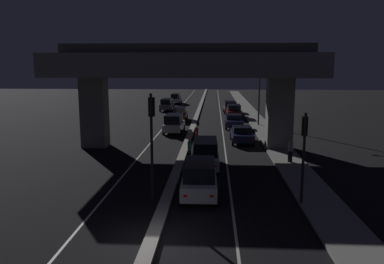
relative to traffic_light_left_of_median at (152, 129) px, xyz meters
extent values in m
plane|color=black|center=(0.69, -4.87, -3.75)|extent=(200.00, 200.00, 0.00)
cube|color=beige|center=(-2.63, 30.13, -3.74)|extent=(0.12, 126.00, 0.00)
cube|color=beige|center=(4.01, 30.13, -3.74)|extent=(0.12, 126.00, 0.00)
cube|color=gray|center=(0.69, 30.13, -3.65)|extent=(0.58, 126.00, 0.20)
cube|color=gray|center=(8.47, 23.13, -3.68)|extent=(2.24, 126.00, 0.13)
cube|color=gray|center=(-7.09, 12.97, -0.75)|extent=(2.06, 1.69, 5.99)
cube|color=gray|center=(8.47, 12.97, -0.75)|extent=(2.06, 1.69, 5.99)
cube|color=gray|center=(0.69, 12.97, 3.13)|extent=(21.11, 9.20, 1.77)
cube|color=#333335|center=(0.69, 12.97, 4.47)|extent=(21.11, 0.40, 0.90)
cylinder|color=black|center=(0.00, -0.10, -0.99)|extent=(0.14, 0.14, 5.52)
cube|color=black|center=(0.00, 0.08, 1.10)|extent=(0.30, 0.28, 0.95)
sphere|color=black|center=(0.00, 0.23, 1.39)|extent=(0.18, 0.18, 0.18)
sphere|color=black|center=(0.00, 0.23, 1.10)|extent=(0.18, 0.18, 0.18)
sphere|color=green|center=(0.00, 0.23, 0.80)|extent=(0.18, 0.18, 0.18)
cylinder|color=black|center=(7.44, -0.10, -1.43)|extent=(0.14, 0.14, 4.63)
cube|color=black|center=(7.44, 0.08, 0.21)|extent=(0.30, 0.28, 0.95)
sphere|color=black|center=(7.44, 0.23, 0.50)|extent=(0.18, 0.18, 0.18)
sphere|color=black|center=(7.44, 0.23, 0.21)|extent=(0.18, 0.18, 0.18)
sphere|color=green|center=(7.44, 0.23, -0.09)|extent=(0.18, 0.18, 0.18)
cylinder|color=#2D2D30|center=(8.24, 25.35, 0.65)|extent=(0.18, 0.18, 8.79)
cylinder|color=#2D2D30|center=(7.27, 25.35, 4.89)|extent=(1.92, 0.10, 0.10)
ellipsoid|color=#F2B759|center=(6.31, 25.35, 4.79)|extent=(0.56, 0.32, 0.24)
cube|color=silver|center=(2.34, 0.88, -3.06)|extent=(1.87, 4.06, 0.74)
cube|color=black|center=(2.33, 0.98, -2.29)|extent=(1.64, 2.93, 0.80)
cylinder|color=black|center=(1.43, 2.19, -3.43)|extent=(0.21, 0.64, 0.63)
cylinder|color=black|center=(3.19, 2.22, -3.43)|extent=(0.21, 0.64, 0.63)
cylinder|color=black|center=(1.48, -0.47, -3.43)|extent=(0.21, 0.64, 0.63)
cylinder|color=black|center=(3.24, -0.44, -3.43)|extent=(0.21, 0.64, 0.63)
cube|color=red|center=(1.74, -1.16, -3.02)|extent=(0.18, 0.03, 0.11)
cube|color=red|center=(3.00, -1.13, -3.02)|extent=(0.18, 0.03, 0.11)
cube|color=silver|center=(2.52, 6.57, -3.07)|extent=(1.87, 4.43, 0.72)
cube|color=black|center=(2.51, 6.68, -2.27)|extent=(1.63, 3.19, 0.89)
cylinder|color=black|center=(1.62, 7.99, -3.43)|extent=(0.22, 0.63, 0.62)
cylinder|color=black|center=(3.33, 8.04, -3.43)|extent=(0.22, 0.63, 0.62)
cylinder|color=black|center=(1.70, 5.10, -3.43)|extent=(0.22, 0.63, 0.62)
cylinder|color=black|center=(3.41, 5.15, -3.43)|extent=(0.22, 0.63, 0.62)
cube|color=red|center=(1.96, 4.35, -3.04)|extent=(0.18, 0.04, 0.11)
cube|color=red|center=(3.19, 4.39, -3.04)|extent=(0.18, 0.04, 0.11)
cube|color=#141938|center=(5.60, 15.30, -3.08)|extent=(1.88, 4.26, 0.65)
cube|color=black|center=(5.60, 15.19, -2.50)|extent=(1.63, 1.72, 0.50)
cylinder|color=black|center=(4.69, 16.68, -3.40)|extent=(0.21, 0.69, 0.69)
cylinder|color=black|center=(6.48, 16.71, -3.40)|extent=(0.21, 0.69, 0.69)
cylinder|color=black|center=(4.72, 13.88, -3.40)|extent=(0.21, 0.69, 0.69)
cylinder|color=black|center=(6.52, 13.91, -3.40)|extent=(0.21, 0.69, 0.69)
cube|color=red|center=(4.99, 13.16, -3.05)|extent=(0.18, 0.03, 0.11)
cube|color=red|center=(6.27, 13.17, -3.05)|extent=(0.18, 0.03, 0.11)
cube|color=#141938|center=(5.32, 23.64, -3.06)|extent=(1.90, 4.54, 0.69)
cube|color=black|center=(5.32, 23.53, -2.47)|extent=(1.64, 1.83, 0.50)
cylinder|color=black|center=(4.44, 25.14, -3.40)|extent=(0.21, 0.69, 0.68)
cylinder|color=black|center=(6.24, 25.12, -3.40)|extent=(0.21, 0.69, 0.68)
cylinder|color=black|center=(4.40, 22.16, -3.40)|extent=(0.21, 0.69, 0.68)
cylinder|color=black|center=(6.20, 22.14, -3.40)|extent=(0.21, 0.69, 0.68)
cube|color=red|center=(4.65, 21.38, -3.03)|extent=(0.18, 0.03, 0.11)
cube|color=red|center=(5.93, 21.36, -3.03)|extent=(0.18, 0.03, 0.11)
cube|color=#591414|center=(5.72, 31.74, -3.01)|extent=(1.91, 4.55, 0.78)
cube|color=black|center=(5.72, 31.74, -2.28)|extent=(1.66, 2.74, 0.68)
cylinder|color=black|center=(4.80, 33.22, -3.40)|extent=(0.21, 0.70, 0.70)
cylinder|color=black|center=(6.61, 33.24, -3.40)|extent=(0.21, 0.70, 0.70)
cylinder|color=black|center=(4.83, 30.23, -3.40)|extent=(0.21, 0.70, 0.70)
cylinder|color=black|center=(6.65, 30.25, -3.40)|extent=(0.21, 0.70, 0.70)
cube|color=red|center=(5.10, 29.45, -2.97)|extent=(0.18, 0.03, 0.11)
cube|color=red|center=(6.40, 29.47, -2.97)|extent=(0.18, 0.03, 0.11)
cube|color=#515459|center=(5.46, 37.55, -3.12)|extent=(1.96, 4.13, 0.63)
cube|color=black|center=(5.46, 37.65, -2.41)|extent=(1.71, 2.98, 0.79)
cylinder|color=black|center=(4.52, 38.87, -3.43)|extent=(0.22, 0.63, 0.62)
cylinder|color=black|center=(6.33, 38.92, -3.43)|extent=(0.22, 0.63, 0.62)
cylinder|color=black|center=(4.60, 36.18, -3.43)|extent=(0.22, 0.63, 0.62)
cylinder|color=black|center=(6.40, 36.23, -3.43)|extent=(0.22, 0.63, 0.62)
cube|color=red|center=(4.87, 35.48, -3.09)|extent=(0.18, 0.03, 0.11)
cube|color=red|center=(6.17, 35.52, -3.09)|extent=(0.18, 0.03, 0.11)
cube|color=silver|center=(-1.08, 20.11, -3.06)|extent=(1.97, 4.16, 0.75)
cube|color=black|center=(-1.08, 20.01, -2.26)|extent=(1.70, 3.00, 0.86)
cylinder|color=black|center=(-0.26, 18.72, -3.44)|extent=(0.23, 0.62, 0.61)
cylinder|color=black|center=(-2.01, 18.80, -3.44)|extent=(0.23, 0.62, 0.61)
cylinder|color=black|center=(-0.14, 21.42, -3.44)|extent=(0.23, 0.62, 0.61)
cylinder|color=black|center=(-1.89, 21.49, -3.44)|extent=(0.23, 0.62, 0.61)
cube|color=white|center=(-0.36, 22.13, -3.18)|extent=(0.18, 0.04, 0.11)
cube|color=white|center=(-1.62, 22.18, -3.18)|extent=(0.18, 0.04, 0.11)
cube|color=#591414|center=(-1.27, 28.91, -3.09)|extent=(1.79, 4.42, 0.67)
cube|color=black|center=(-1.27, 28.91, -2.40)|extent=(1.55, 2.66, 0.71)
cylinder|color=black|center=(-0.41, 27.48, -3.43)|extent=(0.21, 0.65, 0.64)
cylinder|color=black|center=(-2.07, 27.45, -3.43)|extent=(0.21, 0.65, 0.64)
cylinder|color=black|center=(-0.47, 30.38, -3.43)|extent=(0.21, 0.65, 0.64)
cylinder|color=black|center=(-2.13, 30.34, -3.43)|extent=(0.21, 0.65, 0.64)
cube|color=white|center=(-0.72, 31.13, -3.19)|extent=(0.18, 0.03, 0.11)
cube|color=white|center=(-1.91, 31.10, -3.19)|extent=(0.18, 0.03, 0.11)
cube|color=#515459|center=(-4.28, 39.75, -3.03)|extent=(1.86, 4.45, 0.76)
cube|color=black|center=(-4.28, 39.64, -2.26)|extent=(1.61, 3.21, 0.77)
cylinder|color=black|center=(-3.49, 38.27, -3.41)|extent=(0.22, 0.67, 0.67)
cylinder|color=black|center=(-5.16, 38.33, -3.41)|extent=(0.22, 0.67, 0.67)
cylinder|color=black|center=(-3.40, 41.17, -3.41)|extent=(0.22, 0.67, 0.67)
cylinder|color=black|center=(-5.07, 41.22, -3.41)|extent=(0.22, 0.67, 0.67)
cube|color=white|center=(-3.61, 41.93, -3.14)|extent=(0.18, 0.04, 0.11)
cube|color=white|center=(-4.80, 41.97, -3.14)|extent=(0.18, 0.04, 0.11)
cube|color=silver|center=(-4.04, 51.12, -3.09)|extent=(1.85, 4.26, 0.68)
cube|color=black|center=(-4.04, 51.01, -2.33)|extent=(1.60, 3.08, 0.83)
cylinder|color=black|center=(-3.26, 49.70, -3.43)|extent=(0.22, 0.65, 0.64)
cylinder|color=black|center=(-4.92, 49.76, -3.43)|extent=(0.22, 0.65, 0.64)
cylinder|color=black|center=(-3.16, 52.47, -3.43)|extent=(0.22, 0.65, 0.64)
cylinder|color=black|center=(-4.82, 52.53, -3.43)|extent=(0.22, 0.65, 0.64)
cube|color=white|center=(-3.37, 53.20, -3.19)|extent=(0.18, 0.04, 0.11)
cube|color=white|center=(-4.55, 53.25, -3.19)|extent=(0.18, 0.04, 0.11)
cylinder|color=black|center=(1.55, 1.51, -3.46)|extent=(0.12, 0.57, 0.56)
cylinder|color=black|center=(1.65, 0.19, -3.46)|extent=(0.14, 0.57, 0.56)
cube|color=navy|center=(1.60, 0.85, -3.24)|extent=(0.31, 1.02, 0.32)
cylinder|color=maroon|center=(1.60, 0.85, -2.86)|extent=(0.34, 0.34, 0.46)
sphere|color=silver|center=(1.60, 0.85, -2.51)|extent=(0.24, 0.24, 0.24)
cube|color=red|center=(1.66, 0.14, -3.24)|extent=(0.08, 0.04, 0.08)
cylinder|color=black|center=(1.22, 10.01, -3.46)|extent=(0.12, 0.58, 0.58)
cylinder|color=black|center=(1.32, 8.63, -3.46)|extent=(0.14, 0.58, 0.58)
cube|color=black|center=(1.27, 9.32, -3.24)|extent=(0.31, 1.06, 0.32)
cylinder|color=#26593F|center=(1.27, 9.32, -2.79)|extent=(0.34, 0.34, 0.57)
sphere|color=silver|center=(1.27, 9.32, -2.38)|extent=(0.24, 0.24, 0.24)
cube|color=red|center=(1.32, 8.58, -3.24)|extent=(0.08, 0.04, 0.08)
cylinder|color=black|center=(1.46, 17.24, -3.48)|extent=(0.09, 0.54, 0.54)
cylinder|color=black|center=(1.44, 16.05, -3.48)|extent=(0.11, 0.54, 0.54)
cube|color=maroon|center=(1.45, 16.65, -3.26)|extent=(0.25, 0.90, 0.32)
cylinder|color=maroon|center=(1.45, 16.65, -2.86)|extent=(0.32, 0.32, 0.48)
sphere|color=silver|center=(1.45, 16.65, -2.50)|extent=(0.24, 0.24, 0.24)
cube|color=red|center=(1.44, 16.00, -3.26)|extent=(0.08, 0.03, 0.08)
cylinder|color=black|center=(8.48, 8.02, -3.22)|extent=(0.32, 0.32, 0.80)
cylinder|color=beige|center=(8.48, 8.02, -2.49)|extent=(0.38, 0.38, 0.66)
sphere|color=tan|center=(8.48, 8.02, -2.05)|extent=(0.22, 0.22, 0.22)
camera|label=1|loc=(3.08, -18.10, 3.04)|focal=35.00mm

